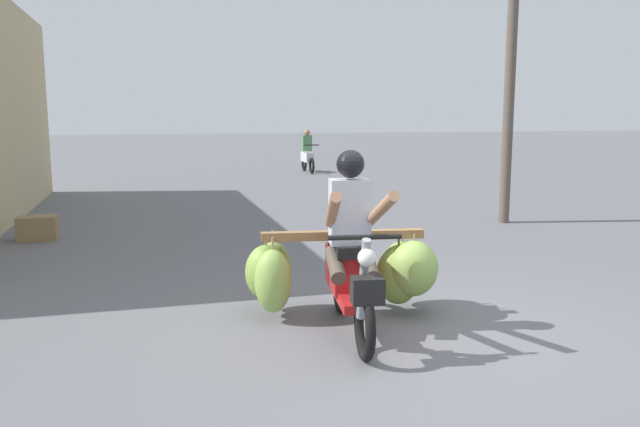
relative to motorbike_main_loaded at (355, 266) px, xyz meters
name	(u,v)px	position (x,y,z in m)	size (l,w,h in m)	color
ground_plane	(438,344)	(0.46, -0.80, -0.50)	(120.00, 120.00, 0.00)	slate
motorbike_main_loaded	(355,266)	(0.00, 0.00, 0.00)	(1.94, 1.87, 1.58)	black
motorbike_distant_ahead_left	(307,155)	(3.34, 14.87, 0.07)	(0.50, 1.62, 1.40)	black
produce_crate	(38,228)	(-3.43, 4.85, -0.32)	(0.56, 0.40, 0.36)	olive
utility_pole	(510,71)	(4.22, 4.35, 2.11)	(0.18, 0.18, 5.22)	brown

